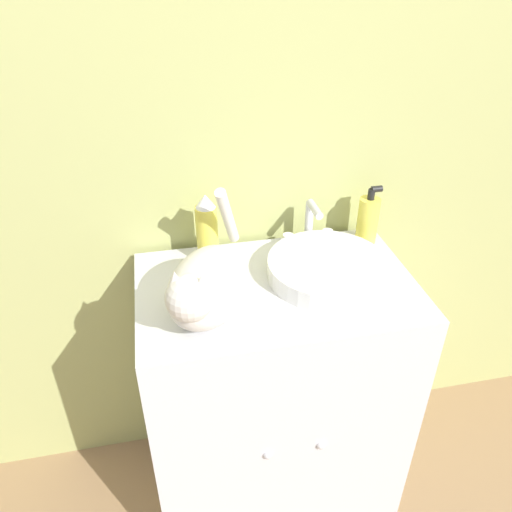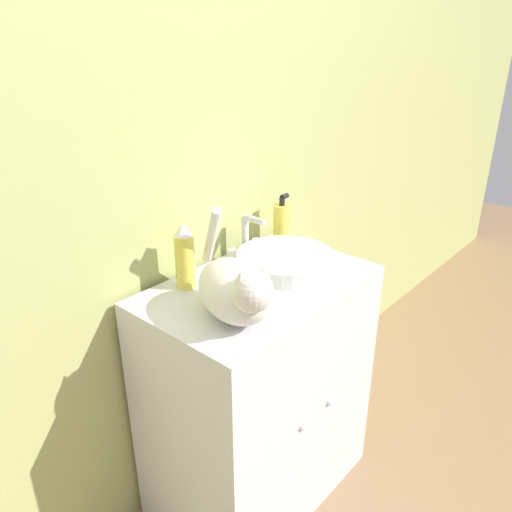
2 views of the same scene
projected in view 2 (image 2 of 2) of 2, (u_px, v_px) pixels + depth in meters
wall_back at (192, 133)px, 1.50m from camera, size 6.00×0.05×2.50m
vanity_cabinet at (259, 393)px, 1.68m from camera, size 0.72×0.47×0.83m
sink_basin at (285, 261)px, 1.60m from camera, size 0.32×0.32×0.05m
faucet at (247, 237)px, 1.69m from camera, size 0.15×0.10×0.14m
cat at (236, 289)px, 1.30m from camera, size 0.28×0.40×0.27m
soap_bottle at (282, 222)px, 1.79m from camera, size 0.06×0.06×0.18m
spray_bottle at (185, 257)px, 1.45m from camera, size 0.06×0.06×0.20m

